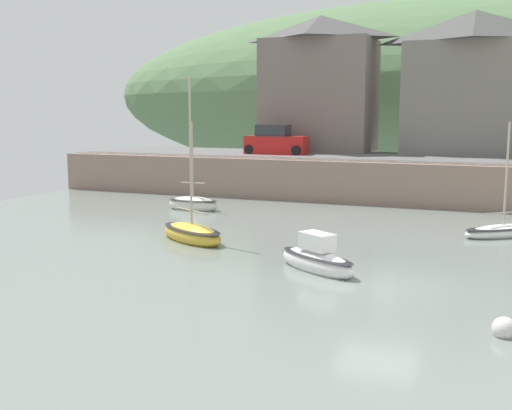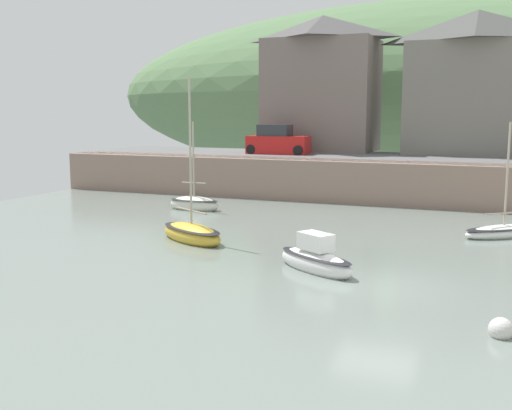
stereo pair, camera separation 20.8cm
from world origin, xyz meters
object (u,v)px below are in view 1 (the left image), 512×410
Objects in this scene: sailboat_blue_trim at (192,233)px; sailboat_tall_mast at (317,260)px; fishing_boat_green at (193,204)px; waterfront_building_centre at (473,82)px; mooring_buoy at (504,329)px; waterfront_building_left at (320,83)px; sailboat_white_hull at (503,231)px; parked_car_near_slipway at (276,142)px.

sailboat_tall_mast is at bearing 5.77° from sailboat_blue_trim.
fishing_boat_green is at bearing 166.52° from sailboat_tall_mast.
waterfront_building_centre is at bearing 95.62° from sailboat_blue_trim.
mooring_buoy is at bearing -3.97° from sailboat_tall_mast.
waterfront_building_left is 10.37m from waterfront_building_centre.
sailboat_blue_trim is at bearing 164.48° from sailboat_white_hull.
sailboat_tall_mast is 6.66m from sailboat_blue_trim.
waterfront_building_centre is 13.49m from parked_car_near_slipway.
parked_car_near_slipway is (-1.72, -4.50, -4.02)m from waterfront_building_left.
sailboat_white_hull is (12.58, -15.78, -7.00)m from waterfront_building_left.
mooring_buoy is at bearing -0.40° from sailboat_blue_trim.
sailboat_blue_trim reaches higher than mooring_buoy.
waterfront_building_centre is (10.37, 0.00, -0.10)m from waterfront_building_left.
parked_car_near_slipway is 7.15× the size of mooring_buoy.
fishing_boat_green is 1.19× the size of parked_car_near_slipway.
parked_car_near_slipway is at bearing -159.59° from waterfront_building_centre.
fishing_boat_green reaches higher than mooring_buoy.
sailboat_tall_mast is at bearing -98.47° from waterfront_building_centre.
waterfront_building_left is at bearing 79.76° from fishing_boat_green.
sailboat_blue_trim is 13.75m from mooring_buoy.
sailboat_tall_mast is 0.49× the size of sailboat_blue_trim.
waterfront_building_centre is at bearing 94.43° from mooring_buoy.
sailboat_blue_trim is 1.65× the size of parked_car_near_slipway.
sailboat_tall_mast is (-3.60, -24.19, -6.77)m from waterfront_building_centre.
waterfront_building_left is 2.30× the size of parked_car_near_slipway.
fishing_boat_green is at bearing -101.53° from waterfront_building_left.
waterfront_building_left is at bearing -180.00° from waterfront_building_centre.
sailboat_tall_mast is 7.17m from mooring_buoy.
sailboat_white_hull is 12.62m from mooring_buoy.
mooring_buoy is at bearing -131.13° from sailboat_white_hull.
sailboat_white_hull is (2.20, -15.78, -6.90)m from waterfront_building_centre.
sailboat_blue_trim is at bearing -61.86° from fishing_boat_green.
waterfront_building_centre is at bearing 0.00° from waterfront_building_left.
sailboat_white_hull is at bearing 87.42° from sailboat_tall_mast.
waterfront_building_centre is 17.36m from sailboat_white_hull.
waterfront_building_left reaches higher than sailboat_white_hull.
sailboat_tall_mast is 21.63m from parked_car_near_slipway.
fishing_boat_green is (-3.62, 7.15, 0.00)m from sailboat_blue_trim.
sailboat_white_hull is 1.01× the size of fishing_boat_green.
sailboat_white_hull is at bearing -39.65° from parked_car_near_slipway.
waterfront_building_left is at bearing 67.70° from parked_car_near_slipway.
sailboat_white_hull reaches higher than mooring_buoy.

